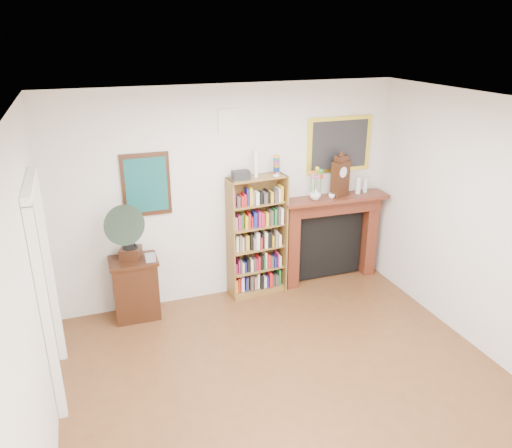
{
  "coord_description": "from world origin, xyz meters",
  "views": [
    {
      "loc": [
        -1.75,
        -3.39,
        3.4
      ],
      "look_at": [
        0.04,
        1.6,
        1.32
      ],
      "focal_mm": 35.0,
      "sensor_mm": 36.0,
      "label": 1
    }
  ],
  "objects_px": {
    "mantel_clock": "(340,177)",
    "bottle_left": "(358,185)",
    "bookshelf": "(257,230)",
    "cd_stack": "(150,258)",
    "fireplace": "(331,230)",
    "flower_vase": "(315,194)",
    "side_cabinet": "(136,288)",
    "teacup": "(332,196)",
    "gramophone": "(129,229)",
    "bottle_right": "(365,185)"
  },
  "relations": [
    {
      "from": "mantel_clock",
      "to": "bottle_left",
      "type": "bearing_deg",
      "value": -19.14
    },
    {
      "from": "bookshelf",
      "to": "cd_stack",
      "type": "height_order",
      "value": "bookshelf"
    },
    {
      "from": "fireplace",
      "to": "mantel_clock",
      "type": "xyz_separation_m",
      "value": [
        0.06,
        -0.06,
        0.79
      ]
    },
    {
      "from": "cd_stack",
      "to": "flower_vase",
      "type": "relative_size",
      "value": 0.74
    },
    {
      "from": "side_cabinet",
      "to": "teacup",
      "type": "bearing_deg",
      "value": 1.4
    },
    {
      "from": "bottle_left",
      "to": "teacup",
      "type": "bearing_deg",
      "value": -171.98
    },
    {
      "from": "gramophone",
      "to": "cd_stack",
      "type": "height_order",
      "value": "gramophone"
    },
    {
      "from": "fireplace",
      "to": "teacup",
      "type": "relative_size",
      "value": 18.37
    },
    {
      "from": "bottle_right",
      "to": "cd_stack",
      "type": "bearing_deg",
      "value": -176.11
    },
    {
      "from": "bookshelf",
      "to": "bottle_right",
      "type": "bearing_deg",
      "value": -4.25
    },
    {
      "from": "cd_stack",
      "to": "mantel_clock",
      "type": "bearing_deg",
      "value": 3.63
    },
    {
      "from": "fireplace",
      "to": "bottle_left",
      "type": "height_order",
      "value": "bottle_left"
    },
    {
      "from": "gramophone",
      "to": "flower_vase",
      "type": "distance_m",
      "value": 2.47
    },
    {
      "from": "side_cabinet",
      "to": "mantel_clock",
      "type": "xyz_separation_m",
      "value": [
        2.82,
        0.06,
        1.15
      ]
    },
    {
      "from": "teacup",
      "to": "fireplace",
      "type": "bearing_deg",
      "value": 53.95
    },
    {
      "from": "gramophone",
      "to": "cd_stack",
      "type": "bearing_deg",
      "value": 18.72
    },
    {
      "from": "mantel_clock",
      "to": "teacup",
      "type": "relative_size",
      "value": 6.85
    },
    {
      "from": "mantel_clock",
      "to": "flower_vase",
      "type": "distance_m",
      "value": 0.42
    },
    {
      "from": "bookshelf",
      "to": "gramophone",
      "type": "bearing_deg",
      "value": -179.28
    },
    {
      "from": "flower_vase",
      "to": "teacup",
      "type": "relative_size",
      "value": 1.96
    },
    {
      "from": "mantel_clock",
      "to": "bookshelf",
      "type": "bearing_deg",
      "value": 157.01
    },
    {
      "from": "fireplace",
      "to": "cd_stack",
      "type": "relative_size",
      "value": 12.63
    },
    {
      "from": "gramophone",
      "to": "mantel_clock",
      "type": "height_order",
      "value": "mantel_clock"
    },
    {
      "from": "flower_vase",
      "to": "teacup",
      "type": "bearing_deg",
      "value": -6.06
    },
    {
      "from": "bookshelf",
      "to": "teacup",
      "type": "xyz_separation_m",
      "value": [
        1.05,
        -0.06,
        0.38
      ]
    },
    {
      "from": "gramophone",
      "to": "bottle_left",
      "type": "xyz_separation_m",
      "value": [
        3.14,
        0.18,
        0.16
      ]
    },
    {
      "from": "side_cabinet",
      "to": "bottle_right",
      "type": "distance_m",
      "value": 3.4
    },
    {
      "from": "cd_stack",
      "to": "flower_vase",
      "type": "height_order",
      "value": "flower_vase"
    },
    {
      "from": "teacup",
      "to": "bottle_right",
      "type": "relative_size",
      "value": 0.41
    },
    {
      "from": "gramophone",
      "to": "bottle_right",
      "type": "bearing_deg",
      "value": 24.21
    },
    {
      "from": "cd_stack",
      "to": "bottle_left",
      "type": "height_order",
      "value": "bottle_left"
    },
    {
      "from": "cd_stack",
      "to": "bottle_right",
      "type": "relative_size",
      "value": 0.6
    },
    {
      "from": "fireplace",
      "to": "gramophone",
      "type": "distance_m",
      "value": 2.82
    },
    {
      "from": "bottle_right",
      "to": "bottle_left",
      "type": "bearing_deg",
      "value": -169.24
    },
    {
      "from": "side_cabinet",
      "to": "gramophone",
      "type": "relative_size",
      "value": 1.03
    },
    {
      "from": "fireplace",
      "to": "bottle_right",
      "type": "bearing_deg",
      "value": 0.02
    },
    {
      "from": "side_cabinet",
      "to": "bottle_left",
      "type": "height_order",
      "value": "bottle_left"
    },
    {
      "from": "cd_stack",
      "to": "bottle_left",
      "type": "bearing_deg",
      "value": 3.58
    },
    {
      "from": "bookshelf",
      "to": "mantel_clock",
      "type": "bearing_deg",
      "value": -5.88
    },
    {
      "from": "bookshelf",
      "to": "bottle_left",
      "type": "relative_size",
      "value": 7.92
    },
    {
      "from": "fireplace",
      "to": "gramophone",
      "type": "bearing_deg",
      "value": -173.3
    },
    {
      "from": "gramophone",
      "to": "bottle_right",
      "type": "xyz_separation_m",
      "value": [
        3.27,
        0.2,
        0.14
      ]
    },
    {
      "from": "bottle_left",
      "to": "bookshelf",
      "type": "bearing_deg",
      "value": -179.87
    },
    {
      "from": "fireplace",
      "to": "mantel_clock",
      "type": "height_order",
      "value": "mantel_clock"
    },
    {
      "from": "side_cabinet",
      "to": "cd_stack",
      "type": "height_order",
      "value": "cd_stack"
    },
    {
      "from": "side_cabinet",
      "to": "fireplace",
      "type": "bearing_deg",
      "value": 3.58
    },
    {
      "from": "side_cabinet",
      "to": "flower_vase",
      "type": "height_order",
      "value": "flower_vase"
    },
    {
      "from": "mantel_clock",
      "to": "flower_vase",
      "type": "bearing_deg",
      "value": 160.78
    },
    {
      "from": "fireplace",
      "to": "teacup",
      "type": "height_order",
      "value": "teacup"
    },
    {
      "from": "bookshelf",
      "to": "fireplace",
      "type": "bearing_deg",
      "value": -2.87
    }
  ]
}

